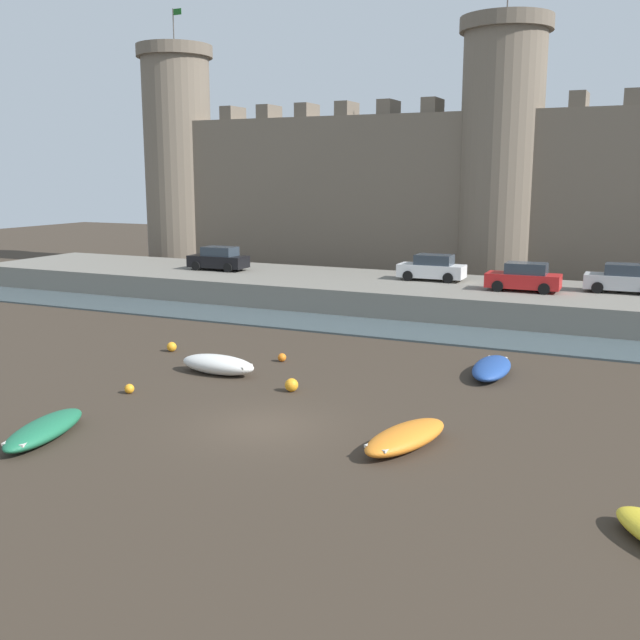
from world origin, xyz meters
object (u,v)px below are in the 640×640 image
Objects in this scene: car_quay_centre_east at (624,279)px; car_quay_centre_west at (432,268)px; mooring_buoy_near_channel at (172,347)px; rowboat_near_channel_left at (218,364)px; mooring_buoy_off_centre at (292,385)px; rowboat_midflat_right at (492,368)px; mooring_buoy_mid_mud at (129,389)px; rowboat_foreground_centre at (44,429)px; car_quay_west at (219,259)px; car_quay_east at (524,278)px; mooring_buoy_near_shore at (282,357)px; rowboat_near_channel_right at (406,437)px.

car_quay_centre_east is 11.16m from car_quay_centre_west.
car_quay_centre_east reaches higher than mooring_buoy_near_channel.
rowboat_near_channel_left is 6.72× the size of mooring_buoy_off_centre.
car_quay_centre_east is (4.02, 15.10, 1.98)m from rowboat_midflat_right.
mooring_buoy_near_channel is (-2.60, 6.23, 0.04)m from mooring_buoy_mid_mud.
rowboat_foreground_centre is 8.00× the size of mooring_buoy_off_centre.
car_quay_west reaches higher than rowboat_near_channel_left.
rowboat_midflat_right reaches higher than rowboat_foreground_centre.
car_quay_centre_east is 1.00× the size of car_quay_east.
mooring_buoy_near_channel is at bearing -175.07° from mooring_buoy_near_shore.
car_quay_west is at bearing 177.84° from car_quay_east.
rowboat_midflat_right is 8.97m from mooring_buoy_near_shore.
car_quay_centre_west is (3.12, 19.84, 1.90)m from rowboat_near_channel_left.
mooring_buoy_near_channel is 5.54m from mooring_buoy_near_shore.
mooring_buoy_near_shore is at bearing -49.88° from car_quay_west.
rowboat_near_channel_right is (-0.56, -9.27, 0.01)m from rowboat_midflat_right.
car_quay_west is (-7.68, 16.14, 2.09)m from mooring_buoy_near_channel.
car_quay_centre_west reaches higher than rowboat_near_channel_right.
car_quay_west is (-21.47, 23.37, 1.98)m from rowboat_near_channel_right.
car_quay_centre_west is at bearing 67.49° from mooring_buoy_near_channel.
car_quay_centre_west reaches higher than mooring_buoy_off_centre.
car_quay_east is 1.00× the size of car_quay_centre_west.
rowboat_midflat_right is 10.78× the size of mooring_buoy_mid_mud.
mooring_buoy_mid_mud is 6.75m from mooring_buoy_near_channel.
rowboat_foreground_centre reaches higher than mooring_buoy_near_shore.
car_quay_east reaches higher than mooring_buoy_near_channel.
car_quay_east reaches higher than mooring_buoy_mid_mud.
mooring_buoy_near_shore is at bearing -169.92° from rowboat_midflat_right.
mooring_buoy_mid_mud is 0.98× the size of mooring_buoy_near_shore.
rowboat_midflat_right is 11.19m from rowboat_near_channel_left.
car_quay_west reaches higher than rowboat_midflat_right.
car_quay_centre_east is at bearing 79.35° from rowboat_near_channel_right.
rowboat_near_channel_right is at bearing -75.05° from car_quay_centre_west.
mooring_buoy_off_centre is 23.15m from car_quay_centre_east.
mooring_buoy_off_centre is 19.61m from car_quay_east.
rowboat_near_channel_left is 0.84× the size of rowboat_foreground_centre.
mooring_buoy_near_shore is 16.88m from car_quay_east.
rowboat_near_channel_right is 11.23m from mooring_buoy_mid_mud.
car_quay_east is (9.81, 26.60, 2.00)m from rowboat_foreground_centre.
car_quay_centre_east and car_quay_centre_west have the same top height.
car_quay_centre_west is (1.69, 16.92, 2.13)m from mooring_buoy_near_shore.
rowboat_foreground_centre is at bearing -117.83° from car_quay_centre_east.
mooring_buoy_near_shore is at bearing -117.32° from car_quay_east.
rowboat_foreground_centre reaches higher than mooring_buoy_mid_mud.
car_quay_centre_east is at bearing 55.98° from mooring_buoy_mid_mud.
rowboat_near_channel_right is 24.88m from car_quay_centre_east.
car_quay_centre_west is at bearing 81.06° from rowboat_near_channel_left.
mooring_buoy_off_centre is at bearing -87.85° from car_quay_centre_west.
mooring_buoy_off_centre is at bearing 27.29° from mooring_buoy_mid_mud.
rowboat_near_channel_right is at bearing 21.12° from rowboat_foreground_centre.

